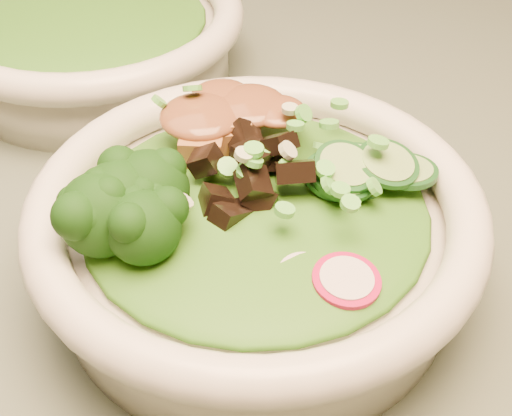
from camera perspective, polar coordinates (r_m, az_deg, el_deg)
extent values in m
cube|color=#4B5848|center=(0.52, -1.01, 0.10)|extent=(1.20, 0.80, 0.03)
cylinder|color=silver|center=(0.43, 0.00, -3.27)|extent=(0.24, 0.24, 0.05)
torus|color=silver|center=(0.41, 0.00, 0.09)|extent=(0.27, 0.27, 0.03)
cylinder|color=silver|center=(0.64, -12.74, 12.15)|extent=(0.23, 0.23, 0.05)
torus|color=silver|center=(0.63, -13.19, 14.73)|extent=(0.26, 0.26, 0.02)
ellipsoid|color=#2E6515|center=(0.41, 0.00, 0.11)|extent=(0.20, 0.20, 0.02)
ellipsoid|color=#2E6515|center=(0.63, -13.18, 14.68)|extent=(0.17, 0.17, 0.02)
ellipsoid|color=brown|center=(0.44, -2.64, 7.55)|extent=(0.07, 0.05, 0.02)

